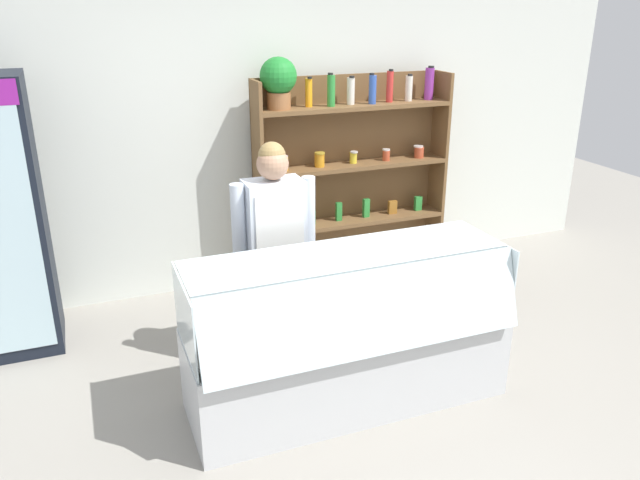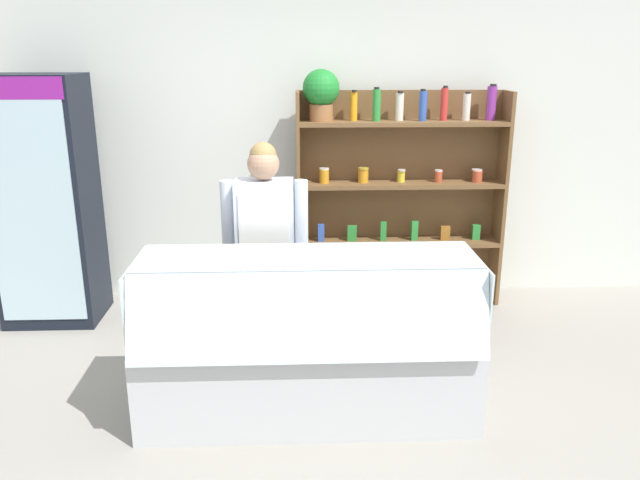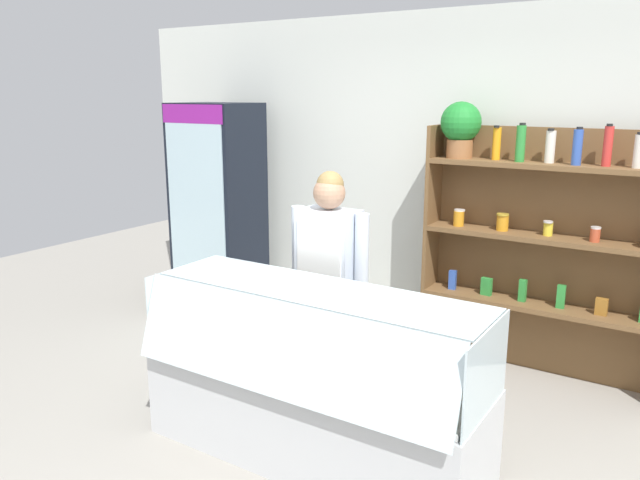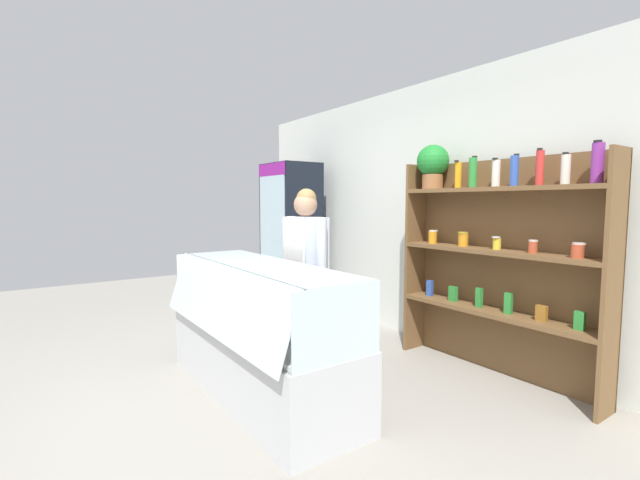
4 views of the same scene
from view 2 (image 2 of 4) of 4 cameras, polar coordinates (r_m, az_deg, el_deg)
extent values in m
plane|color=gray|center=(3.94, 1.65, -16.09)|extent=(12.00, 12.00, 0.00)
cube|color=silver|center=(5.52, 0.23, 8.68)|extent=(6.80, 0.10, 2.70)
cube|color=black|center=(5.43, -23.79, 3.21)|extent=(0.73, 0.57, 1.98)
cube|color=silver|center=(5.17, -24.91, 2.43)|extent=(0.65, 0.01, 1.78)
cube|color=#8C1E8C|center=(5.04, -26.21, 12.35)|extent=(0.69, 0.01, 0.16)
cylinder|color=#2D8C38|center=(5.49, -25.79, -3.91)|extent=(0.06, 0.06, 0.20)
cylinder|color=purple|center=(5.41, -23.80, -4.08)|extent=(0.06, 0.06, 0.17)
cylinder|color=purple|center=(5.34, -21.79, -3.99)|extent=(0.06, 0.06, 0.20)
cylinder|color=orange|center=(5.34, -26.49, 1.25)|extent=(0.05, 0.05, 0.18)
cylinder|color=#2D8C38|center=(5.26, -24.49, 1.36)|extent=(0.06, 0.06, 0.19)
cylinder|color=#3356B2|center=(5.18, -22.43, 1.52)|extent=(0.06, 0.06, 0.21)
cylinder|color=silver|center=(5.19, -25.96, 6.82)|extent=(0.05, 0.05, 0.16)
cylinder|color=silver|center=(5.12, -24.43, 7.18)|extent=(0.07, 0.07, 0.21)
cylinder|color=orange|center=(5.07, -22.79, 6.90)|extent=(0.07, 0.07, 0.14)
cube|color=brown|center=(5.49, 7.09, 3.89)|extent=(1.76, 0.02, 1.83)
cube|color=brown|center=(5.29, -1.98, 3.48)|extent=(0.03, 0.28, 1.83)
cube|color=brown|center=(5.57, 16.16, 3.52)|extent=(0.03, 0.28, 1.83)
cube|color=brown|center=(5.46, 7.18, -0.20)|extent=(1.70, 0.28, 0.04)
cube|color=brown|center=(5.33, 7.38, 5.08)|extent=(1.70, 0.28, 0.04)
cube|color=brown|center=(5.25, 7.60, 10.56)|extent=(1.70, 0.28, 0.04)
cylinder|color=#996038|center=(5.17, 0.11, 11.57)|extent=(0.19, 0.19, 0.14)
sphere|color=#1F812D|center=(5.15, 0.11, 13.73)|extent=(0.30, 0.30, 0.30)
cylinder|color=orange|center=(5.21, 3.11, 12.11)|extent=(0.06, 0.06, 0.23)
cylinder|color=black|center=(5.17, 3.15, 13.45)|extent=(0.04, 0.04, 0.02)
cylinder|color=#2D8C38|center=(5.18, 5.20, 12.17)|extent=(0.07, 0.07, 0.25)
cylinder|color=black|center=(5.19, 5.21, 13.67)|extent=(0.04, 0.04, 0.02)
cylinder|color=silver|center=(5.25, 7.29, 11.99)|extent=(0.07, 0.07, 0.22)
cylinder|color=black|center=(5.22, 7.37, 13.27)|extent=(0.04, 0.04, 0.02)
cylinder|color=#3356B2|center=(5.24, 9.39, 11.98)|extent=(0.06, 0.06, 0.24)
cylinder|color=black|center=(5.25, 9.41, 13.38)|extent=(0.04, 0.04, 0.02)
cylinder|color=red|center=(5.31, 11.28, 12.08)|extent=(0.06, 0.06, 0.26)
cylinder|color=black|center=(5.29, 11.41, 13.57)|extent=(0.04, 0.04, 0.02)
cylinder|color=silver|center=(5.36, 13.25, 11.75)|extent=(0.06, 0.06, 0.22)
cylinder|color=black|center=(5.34, 13.37, 12.97)|extent=(0.04, 0.04, 0.02)
cylinder|color=purple|center=(5.42, 15.40, 11.97)|extent=(0.08, 0.08, 0.28)
cylinder|color=black|center=(5.39, 15.57, 13.49)|extent=(0.05, 0.05, 0.02)
cylinder|color=orange|center=(5.24, 0.38, 5.84)|extent=(0.08, 0.08, 0.11)
cylinder|color=silver|center=(5.23, 0.38, 6.53)|extent=(0.08, 0.08, 0.01)
cylinder|color=orange|center=(5.28, 3.97, 5.89)|extent=(0.09, 0.09, 0.11)
cylinder|color=gold|center=(5.26, 3.99, 6.56)|extent=(0.09, 0.09, 0.01)
cylinder|color=yellow|center=(5.33, 7.42, 5.81)|extent=(0.06, 0.06, 0.10)
cylinder|color=silver|center=(5.31, 7.47, 6.35)|extent=(0.07, 0.07, 0.01)
cylinder|color=#BF4C2D|center=(5.37, 10.77, 5.71)|extent=(0.07, 0.07, 0.09)
cylinder|color=silver|center=(5.37, 10.79, 6.25)|extent=(0.07, 0.07, 0.01)
cylinder|color=#BF4C2D|center=(5.44, 14.17, 5.65)|extent=(0.09, 0.09, 0.09)
cylinder|color=silver|center=(5.45, 14.16, 6.24)|extent=(0.09, 0.09, 0.01)
cube|color=#3356B2|center=(5.36, 0.08, 0.67)|extent=(0.06, 0.04, 0.15)
cube|color=#2D8C38|center=(5.38, 2.96, 0.62)|extent=(0.08, 0.05, 0.13)
cube|color=#2D8C38|center=(5.41, 5.81, 0.82)|extent=(0.05, 0.04, 0.17)
cube|color=#2D8C38|center=(5.45, 8.62, 0.86)|extent=(0.06, 0.04, 0.17)
cube|color=#9E6623|center=(5.51, 11.37, 0.64)|extent=(0.08, 0.04, 0.12)
cube|color=#2D8C38|center=(5.58, 14.07, 0.72)|extent=(0.07, 0.04, 0.13)
cube|color=silver|center=(3.87, -1.07, -12.00)|extent=(1.99, 0.66, 0.55)
cube|color=white|center=(3.73, -1.09, -8.04)|extent=(1.93, 0.60, 0.03)
cube|color=silver|center=(3.36, -0.99, -7.12)|extent=(1.95, 0.16, 0.47)
cube|color=silver|center=(3.62, -1.15, -1.52)|extent=(1.95, 0.50, 0.01)
cube|color=silver|center=(3.76, -16.37, -5.14)|extent=(0.01, 0.62, 0.45)
cube|color=silver|center=(3.80, 14.00, -4.75)|extent=(0.01, 0.62, 0.45)
cube|color=beige|center=(3.86, -13.47, -6.93)|extent=(0.16, 0.12, 0.06)
cube|color=white|center=(3.68, -14.04, -8.24)|extent=(0.05, 0.03, 0.02)
cube|color=tan|center=(3.82, -9.99, -7.05)|extent=(0.17, 0.15, 0.05)
cube|color=white|center=(3.64, -10.39, -8.29)|extent=(0.05, 0.03, 0.02)
cube|color=tan|center=(3.80, -6.47, -7.00)|extent=(0.17, 0.11, 0.05)
cube|color=white|center=(3.62, -6.68, -8.31)|extent=(0.05, 0.03, 0.02)
cube|color=tan|center=(3.79, -2.90, -7.02)|extent=(0.17, 0.13, 0.05)
cube|color=white|center=(3.61, -2.93, -8.29)|extent=(0.05, 0.03, 0.02)
cube|color=tan|center=(3.79, 0.66, -6.94)|extent=(0.16, 0.14, 0.05)
cube|color=white|center=(3.61, 0.83, -8.23)|extent=(0.05, 0.03, 0.02)
cube|color=beige|center=(3.81, 4.21, -6.87)|extent=(0.16, 0.11, 0.05)
cube|color=white|center=(3.63, 4.56, -8.15)|extent=(0.05, 0.03, 0.02)
cube|color=tan|center=(3.84, 7.71, -6.71)|extent=(0.17, 0.12, 0.06)
cube|color=white|center=(3.67, 8.23, -8.03)|extent=(0.05, 0.03, 0.02)
cube|color=beige|center=(3.89, 11.12, -6.71)|extent=(0.17, 0.12, 0.04)
cube|color=white|center=(3.71, 11.82, -7.88)|extent=(0.05, 0.03, 0.02)
cylinder|color=#C1706B|center=(3.68, -13.98, -7.50)|extent=(0.20, 0.16, 0.14)
cylinder|color=tan|center=(3.64, -10.57, -7.43)|extent=(0.20, 0.18, 0.15)
cylinder|color=white|center=(3.66, 6.81, -6.85)|extent=(0.07, 0.07, 0.19)
cylinder|color=white|center=(3.67, 8.38, -6.51)|extent=(0.07, 0.07, 0.23)
cylinder|color=#2D2D38|center=(4.37, -5.94, -7.16)|extent=(0.13, 0.13, 0.73)
cylinder|color=#2D2D38|center=(4.37, -3.72, -7.14)|extent=(0.13, 0.13, 0.73)
cube|color=silver|center=(4.14, -5.06, 1.33)|extent=(0.38, 0.24, 0.61)
cube|color=white|center=(4.12, -5.02, -3.47)|extent=(0.32, 0.01, 1.13)
cylinder|color=silver|center=(4.15, -8.40, 1.69)|extent=(0.09, 0.09, 0.55)
cylinder|color=silver|center=(4.13, -1.72, 1.78)|extent=(0.09, 0.09, 0.55)
sphere|color=tan|center=(4.05, -5.21, 6.95)|extent=(0.21, 0.21, 0.21)
sphere|color=#997A47|center=(4.05, -5.22, 7.69)|extent=(0.18, 0.18, 0.18)
camera|label=1|loc=(1.39, -84.48, 13.41)|focal=35.00mm
camera|label=3|loc=(1.97, 68.49, 4.09)|focal=35.00mm
camera|label=4|loc=(3.57, 52.79, -0.80)|focal=24.00mm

